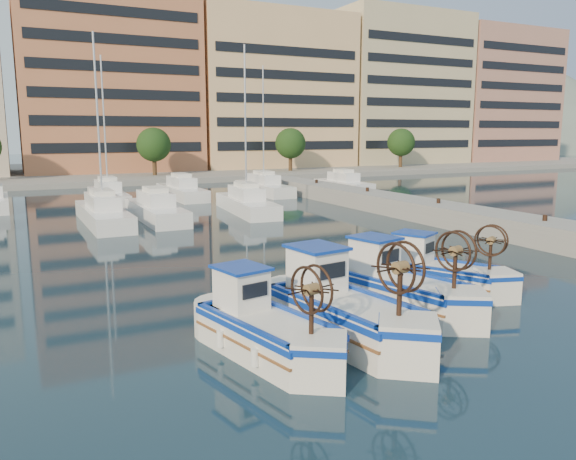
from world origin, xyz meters
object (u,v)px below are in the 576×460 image
object	(u,v)px
fishing_boat_a	(264,327)
fishing_boat_c	(399,287)
fishing_boat_b	(342,309)
fishing_boat_d	(438,272)

from	to	relation	value
fishing_boat_a	fishing_boat_c	distance (m)	5.49
fishing_boat_a	fishing_boat_b	distance (m)	2.39
fishing_boat_a	fishing_boat_d	world-z (taller)	fishing_boat_a
fishing_boat_b	fishing_boat_d	size ratio (longest dim) A/B	1.18
fishing_boat_a	fishing_boat_c	size ratio (longest dim) A/B	0.94
fishing_boat_b	fishing_boat_d	world-z (taller)	fishing_boat_b
fishing_boat_a	fishing_boat_b	world-z (taller)	fishing_boat_b
fishing_boat_d	fishing_boat_c	bearing A→B (deg)	177.28
fishing_boat_d	fishing_boat_b	bearing A→B (deg)	176.89
fishing_boat_b	fishing_boat_d	xyz separation A→B (m)	(5.59, 2.55, -0.13)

